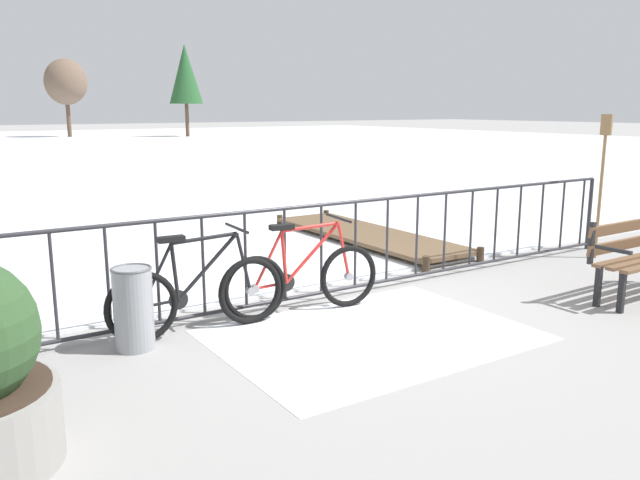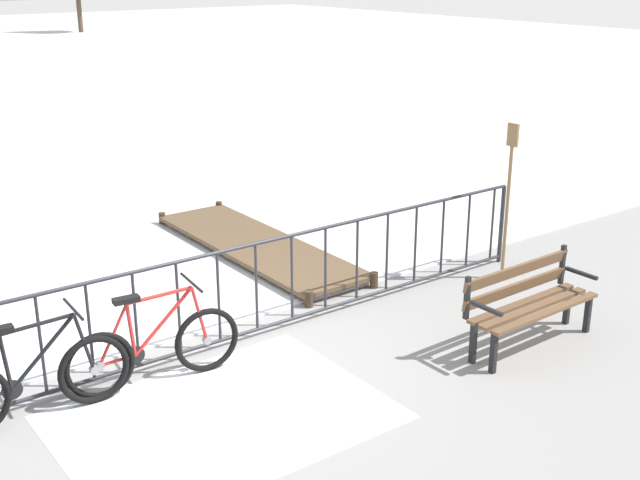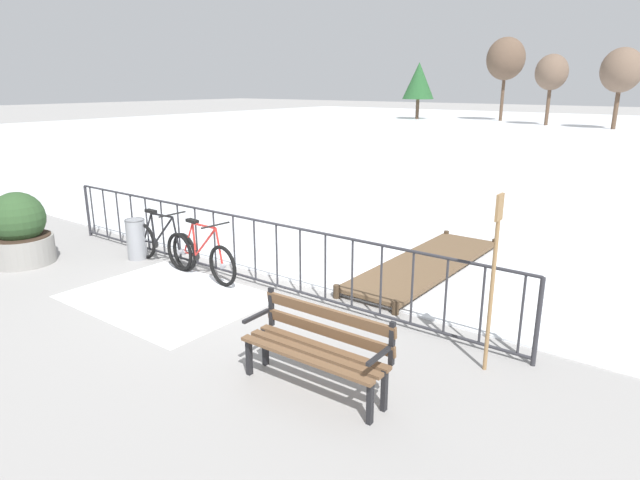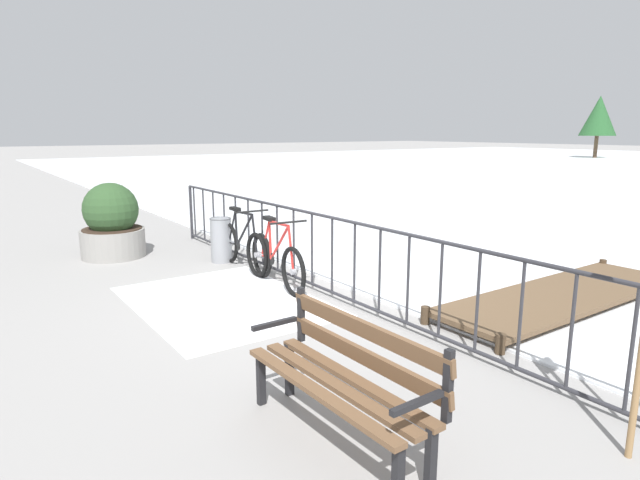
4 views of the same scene
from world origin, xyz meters
The scene contains 11 objects.
ground_plane centered at (0.00, 0.00, 0.00)m, with size 160.00×160.00×0.00m, color gray.
frozen_pond centered at (0.00, 28.40, 0.01)m, with size 80.00×56.00×0.03m, color white.
snow_patch centered at (-0.45, -1.20, 0.00)m, with size 2.81×2.08×0.01m, color white.
railing_fence centered at (0.00, 0.00, 0.56)m, with size 9.06×0.06×1.07m.
bicycle_near_railing centered at (-1.76, -0.27, 0.37)m, with size 1.71×0.52×0.97m.
bicycle_second centered at (-0.65, -0.31, 0.37)m, with size 1.71×0.52×0.97m.
trash_bin centered at (-2.39, -0.33, 0.37)m, with size 0.35×0.35×0.73m.
oar_upright centered at (4.10, -0.41, 1.14)m, with size 0.04×0.16×1.98m.
wooden_dock centered at (2.07, 2.21, 0.12)m, with size 1.10×3.92×0.20m.
tree_centre centered at (13.46, 38.60, 4.36)m, with size 2.35×2.35×6.43m.
tree_far_east centered at (6.21, 42.58, 3.80)m, with size 2.88×2.88×5.41m.
Camera 1 is at (-3.91, -5.65, 2.07)m, focal length 35.94 mm.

